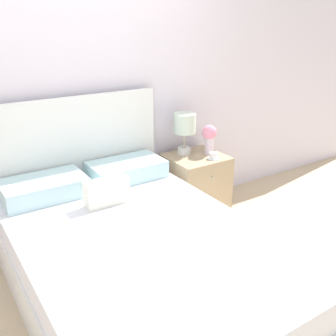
{
  "coord_description": "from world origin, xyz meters",
  "views": [
    {
      "loc": [
        -0.99,
        -2.92,
        1.79
      ],
      "look_at": [
        0.52,
        -0.59,
        0.7
      ],
      "focal_mm": 42.0,
      "sensor_mm": 36.0,
      "label": 1
    }
  ],
  "objects": [
    {
      "name": "flower_vase",
      "position": [
        1.17,
        -0.27,
        0.76
      ],
      "size": [
        0.13,
        0.13,
        0.27
      ],
      "color": "silver",
      "rests_on": "nightstand"
    },
    {
      "name": "teacup",
      "position": [
        1.12,
        -0.39,
        0.62
      ],
      "size": [
        0.11,
        0.11,
        0.06
      ],
      "color": "white",
      "rests_on": "nightstand"
    },
    {
      "name": "bed",
      "position": [
        0.0,
        -0.99,
        0.3
      ],
      "size": [
        1.43,
        2.14,
        1.2
      ],
      "color": "white",
      "rests_on": "ground_plane"
    },
    {
      "name": "nightstand",
      "position": [
        1.04,
        -0.26,
        0.3
      ],
      "size": [
        0.5,
        0.49,
        0.59
      ],
      "color": "tan",
      "rests_on": "ground_plane"
    },
    {
      "name": "wall_back",
      "position": [
        0.0,
        0.07,
        1.3
      ],
      "size": [
        8.0,
        0.06,
        2.6
      ],
      "color": "white",
      "rests_on": "ground_plane"
    },
    {
      "name": "table_lamp",
      "position": [
        0.98,
        -0.14,
        0.85
      ],
      "size": [
        0.2,
        0.2,
        0.38
      ],
      "color": "white",
      "rests_on": "nightstand"
    },
    {
      "name": "ground_plane",
      "position": [
        0.0,
        0.0,
        0.0
      ],
      "size": [
        12.0,
        12.0,
        0.0
      ],
      "primitive_type": "plane",
      "color": "#CCB28E"
    }
  ]
}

